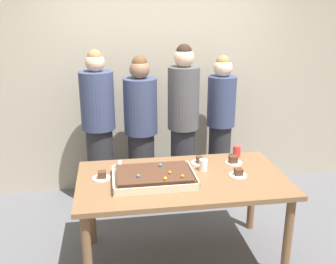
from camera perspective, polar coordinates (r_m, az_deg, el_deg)
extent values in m
plane|color=#5B5B60|center=(3.58, 1.98, -18.24)|extent=(12.00, 12.00, 0.00)
cube|color=#B2A893|center=(4.51, -1.65, 10.14)|extent=(8.00, 0.12, 3.00)
cube|color=brown|center=(3.19, 2.13, -7.08)|extent=(1.71, 0.94, 0.04)
cylinder|color=brown|center=(3.01, -11.88, -17.87)|extent=(0.07, 0.07, 0.75)
cylinder|color=brown|center=(3.29, 17.32, -14.99)|extent=(0.07, 0.07, 0.75)
cylinder|color=brown|center=(3.68, -11.34, -10.72)|extent=(0.07, 0.07, 0.75)
cylinder|color=brown|center=(3.90, 12.36, -8.99)|extent=(0.07, 0.07, 0.75)
cube|color=beige|center=(3.12, -2.12, -7.15)|extent=(0.66, 0.47, 0.01)
cube|color=beige|center=(2.90, -1.58, -8.51)|extent=(0.66, 0.01, 0.05)
cube|color=beige|center=(3.32, -2.60, -5.00)|extent=(0.66, 0.01, 0.05)
cube|color=beige|center=(3.09, -8.15, -6.96)|extent=(0.01, 0.47, 0.05)
cube|color=beige|center=(3.16, 3.77, -6.25)|extent=(0.01, 0.47, 0.05)
cube|color=#4C2D1E|center=(3.10, -2.13, -6.50)|extent=(0.59, 0.40, 0.07)
sphere|color=orange|center=(3.06, 0.27, -6.02)|extent=(0.03, 0.03, 0.03)
sphere|color=orange|center=(3.00, 2.16, -6.56)|extent=(0.03, 0.03, 0.03)
sphere|color=yellow|center=(2.95, -0.43, -6.91)|extent=(0.03, 0.03, 0.03)
sphere|color=#2D84E0|center=(3.01, -4.43, -6.52)|extent=(0.03, 0.03, 0.03)
sphere|color=#2D84E0|center=(3.19, -1.17, -4.93)|extent=(0.03, 0.03, 0.03)
cylinder|color=white|center=(3.51, 9.73, -4.50)|extent=(0.15, 0.15, 0.01)
cube|color=#4C2D1E|center=(3.49, 9.65, -3.99)|extent=(0.07, 0.06, 0.06)
cylinder|color=white|center=(3.20, -9.87, -6.77)|extent=(0.15, 0.15, 0.01)
cube|color=#4C2D1E|center=(3.19, -9.77, -6.25)|extent=(0.07, 0.07, 0.05)
cylinder|color=white|center=(3.26, 10.33, -6.33)|extent=(0.15, 0.15, 0.01)
cube|color=#4C2D1E|center=(3.25, 10.42, -5.82)|extent=(0.06, 0.06, 0.05)
cylinder|color=white|center=(3.46, 4.68, -4.60)|extent=(0.15, 0.15, 0.01)
cube|color=#4C2D1E|center=(3.44, 4.72, -4.10)|extent=(0.05, 0.06, 0.06)
cylinder|color=white|center=(3.31, 5.28, -4.89)|extent=(0.07, 0.07, 0.10)
cylinder|color=red|center=(3.66, 10.17, -2.81)|extent=(0.07, 0.07, 0.10)
cube|color=silver|center=(3.44, -7.14, -4.85)|extent=(0.03, 0.20, 0.01)
cylinder|color=#28282D|center=(4.21, 2.18, -5.30)|extent=(0.26, 0.26, 0.91)
cylinder|color=#4C4C51|center=(3.97, 2.31, 5.04)|extent=(0.33, 0.33, 0.64)
sphere|color=beige|center=(3.89, 2.39, 10.98)|extent=(0.20, 0.20, 0.20)
sphere|color=black|center=(3.89, 2.40, 11.80)|extent=(0.16, 0.16, 0.16)
cylinder|color=#28282D|center=(4.29, -9.90, -5.19)|extent=(0.28, 0.28, 0.90)
cylinder|color=#384266|center=(4.06, -10.47, 4.60)|extent=(0.35, 0.35, 0.61)
sphere|color=beige|center=(3.98, -10.79, 10.09)|extent=(0.20, 0.20, 0.20)
sphere|color=olive|center=(3.98, -10.83, 10.86)|extent=(0.15, 0.15, 0.15)
cylinder|color=#28282D|center=(4.54, 7.57, -4.10)|extent=(0.25, 0.25, 0.84)
cylinder|color=#384266|center=(4.32, 7.95, 4.54)|extent=(0.32, 0.32, 0.56)
sphere|color=beige|center=(4.25, 8.17, 9.42)|extent=(0.21, 0.21, 0.21)
sphere|color=olive|center=(4.24, 8.20, 10.18)|extent=(0.16, 0.16, 0.16)
cylinder|color=#28282D|center=(4.30, -3.91, -5.38)|extent=(0.28, 0.28, 0.83)
cylinder|color=#384266|center=(4.07, -4.12, 3.85)|extent=(0.36, 0.36, 0.59)
sphere|color=#8C664C|center=(3.99, -4.24, 9.28)|extent=(0.21, 0.21, 0.21)
sphere|color=brown|center=(3.98, -4.26, 10.09)|extent=(0.16, 0.16, 0.16)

